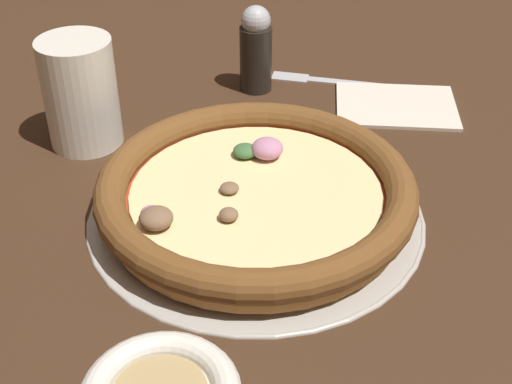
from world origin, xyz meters
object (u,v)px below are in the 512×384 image
(napkin, at_px, (396,104))
(fork, at_px, (331,81))
(pizza, at_px, (256,192))
(drinking_cup, at_px, (81,93))
(pepper_shaker, at_px, (256,49))
(pizza_tray, at_px, (256,212))

(napkin, xyz_separation_m, fork, (0.09, -0.02, -0.00))
(pizza, height_order, drinking_cup, drinking_cup)
(drinking_cup, distance_m, pepper_shaker, 0.22)
(pizza, height_order, napkin, pizza)
(pizza_tray, height_order, drinking_cup, drinking_cup)
(pizza_tray, xyz_separation_m, pizza, (0.00, 0.00, 0.02))
(pizza_tray, xyz_separation_m, drinking_cup, (0.22, -0.03, 0.05))
(pizza_tray, bearing_deg, fork, -80.47)
(fork, bearing_deg, drinking_cup, 39.84)
(pepper_shaker, bearing_deg, fork, -140.75)
(pizza_tray, bearing_deg, pepper_shaker, -61.52)
(pizza, xyz_separation_m, napkin, (-0.05, -0.26, -0.02))
(drinking_cup, distance_m, fork, 0.31)
(pepper_shaker, bearing_deg, napkin, -167.71)
(pizza, bearing_deg, pizza_tray, -165.70)
(fork, bearing_deg, pizza_tray, 83.75)
(napkin, bearing_deg, pepper_shaker, 12.29)
(pizza_tray, distance_m, pepper_shaker, 0.26)
(napkin, bearing_deg, pizza_tray, 80.25)
(drinking_cup, height_order, pepper_shaker, drinking_cup)
(napkin, relative_size, fork, 0.99)
(napkin, distance_m, fork, 0.10)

